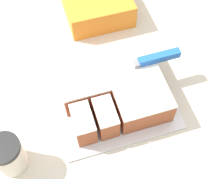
# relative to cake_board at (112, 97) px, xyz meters

# --- Properties ---
(countertop) EXTENTS (1.40, 1.10, 0.92)m
(countertop) POSITION_rel_cake_board_xyz_m (-0.01, -0.03, -0.46)
(countertop) COLOR beige
(countertop) RESTS_ON ground_plane
(cake_board) EXTENTS (0.34, 0.31, 0.01)m
(cake_board) POSITION_rel_cake_board_xyz_m (0.00, 0.00, 0.00)
(cake_board) COLOR silver
(cake_board) RESTS_ON countertop
(cake) EXTENTS (0.28, 0.25, 0.08)m
(cake) POSITION_rel_cake_board_xyz_m (0.00, 0.00, 0.04)
(cake) COLOR #994C2D
(cake) RESTS_ON cake_board
(knife) EXTENTS (0.32, 0.02, 0.02)m
(knife) POSITION_rel_cake_board_xyz_m (0.12, 0.03, 0.09)
(knife) COLOR silver
(knife) RESTS_ON cake
(coffee_cup) EXTENTS (0.08, 0.08, 0.11)m
(coffee_cup) POSITION_rel_cake_board_xyz_m (-0.30, -0.11, 0.05)
(coffee_cup) COLOR beige
(coffee_cup) RESTS_ON countertop
(storage_box) EXTENTS (0.22, 0.21, 0.08)m
(storage_box) POSITION_rel_cake_board_xyz_m (0.05, 0.35, 0.04)
(storage_box) COLOR orange
(storage_box) RESTS_ON countertop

